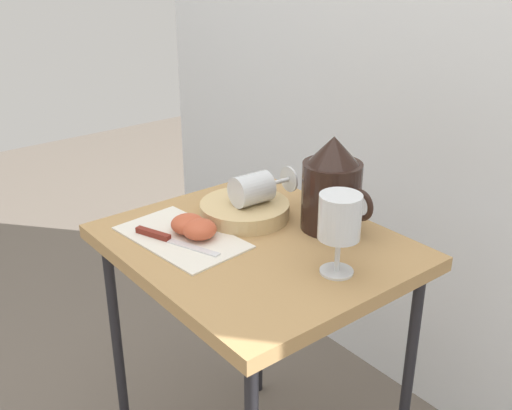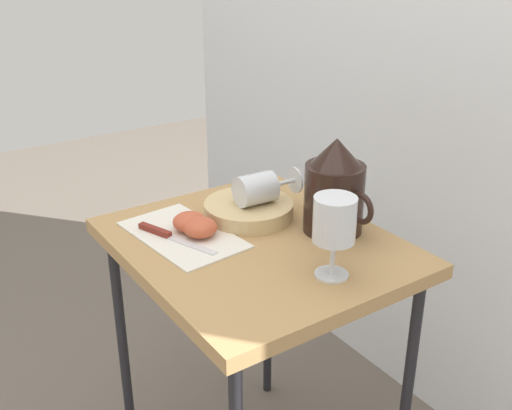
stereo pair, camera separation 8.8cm
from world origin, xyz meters
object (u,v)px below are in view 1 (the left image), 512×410
Objects in this scene: wine_glass_tipped_near at (254,189)px; knife at (165,238)px; table at (256,266)px; basket_tray at (245,210)px; apple_half_right at (200,229)px; wine_glass_upright at (340,221)px; apple_half_left at (188,224)px; pitcher at (332,192)px.

wine_glass_tipped_near reaches higher than knife.
knife reaches higher than table.
apple_half_right reaches higher than basket_tray.
wine_glass_upright is (0.20, 0.04, 0.17)m from table.
apple_half_right is at bearing -130.31° from table.
wine_glass_upright is at bearing 22.71° from apple_half_left.
apple_half_right is (0.03, -0.14, 0.01)m from basket_tray.
table is at bearing 52.95° from knife.
pitcher is at bearing 138.73° from wine_glass_upright.
knife is at bearing -117.89° from pitcher.
pitcher is at bearing 62.11° from knife.
basket_tray is 1.00× the size of knife.
wine_glass_tipped_near is (0.01, 0.02, 0.05)m from basket_tray.
table is 9.46× the size of apple_half_right.
knife is at bearing -121.81° from apple_half_right.
wine_glass_tipped_near is at bearing 143.93° from table.
knife is at bearing -91.73° from apple_half_left.
apple_half_right reaches higher than table.
basket_tray is 0.14m from apple_half_right.
apple_half_right is at bearing -116.88° from pitcher.
table is 0.26m from wine_glass_upright.
wine_glass_upright reaches higher than wine_glass_tipped_near.
apple_half_right is (0.04, 0.01, 0.00)m from apple_half_left.
basket_tray is at bearing -144.58° from pitcher.
apple_half_left is at bearing -157.29° from wine_glass_upright.
wine_glass_tipped_near reaches higher than apple_half_left.
wine_glass_upright is (0.30, -0.02, 0.09)m from basket_tray.
wine_glass_upright reaches higher than apple_half_right.
wine_glass_upright is 0.31m from apple_half_right.
wine_glass_upright reaches higher than basket_tray.
pitcher reaches higher than apple_half_right.
apple_half_left is at bearing -97.41° from wine_glass_tipped_near.
wine_glass_upright reaches higher than knife.
wine_glass_upright is 0.79× the size of knife.
pitcher is at bearing 57.42° from apple_half_left.
basket_tray is 2.79× the size of apple_half_left.
wine_glass_upright is 0.29m from wine_glass_tipped_near.
wine_glass_tipped_near is at bearing 48.02° from basket_tray.
basket_tray is at bearing 153.88° from table.
table is at bearing -107.77° from pitcher.
wine_glass_upright reaches higher than apple_half_left.
pitcher is 0.29m from apple_half_right.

